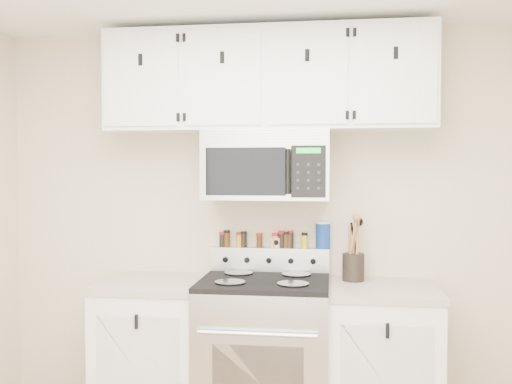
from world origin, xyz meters
TOP-DOWN VIEW (x-y plane):
  - back_wall at (0.00, 1.75)m, footprint 3.50×0.01m
  - range at (0.00, 1.43)m, footprint 0.76×0.65m
  - base_cabinet_left at (-0.69, 1.45)m, footprint 0.64×0.62m
  - base_cabinet_right at (0.69, 1.45)m, footprint 0.64×0.62m
  - microwave at (0.00, 1.55)m, footprint 0.76×0.44m
  - upper_cabinets at (-0.00, 1.58)m, footprint 2.00×0.35m
  - utensil_crock at (0.53, 1.60)m, footprint 0.13×0.13m
  - kitchen_timer at (0.05, 1.71)m, footprint 0.07×0.06m
  - salt_canister at (0.34, 1.71)m, footprint 0.09×0.09m
  - spice_jar_0 at (-0.31, 1.71)m, footprint 0.04×0.04m
  - spice_jar_1 at (-0.28, 1.71)m, footprint 0.04×0.04m
  - spice_jar_2 at (-0.20, 1.71)m, footprint 0.04×0.04m
  - spice_jar_3 at (-0.17, 1.71)m, footprint 0.04×0.04m
  - spice_jar_4 at (-0.07, 1.71)m, footprint 0.04×0.04m
  - spice_jar_5 at (0.04, 1.71)m, footprint 0.04×0.04m
  - spice_jar_6 at (0.08, 1.71)m, footprint 0.04×0.04m
  - spice_jar_7 at (0.11, 1.71)m, footprint 0.04×0.04m
  - spice_jar_8 at (0.13, 1.71)m, footprint 0.04×0.04m
  - spice_jar_9 at (0.13, 1.71)m, footprint 0.04×0.04m
  - spice_jar_10 at (0.22, 1.71)m, footprint 0.04×0.04m

SIDE VIEW (x-z plane):
  - base_cabinet_left at x=-0.69m, z-range 0.00..0.92m
  - base_cabinet_right at x=0.69m, z-range 0.00..0.92m
  - range at x=0.00m, z-range -0.06..1.04m
  - utensil_crock at x=0.53m, z-range 0.82..1.21m
  - kitchen_timer at x=0.05m, z-range 1.10..1.16m
  - spice_jar_4 at x=-0.07m, z-range 1.10..1.19m
  - spice_jar_5 at x=0.04m, z-range 1.10..1.19m
  - spice_jar_2 at x=-0.20m, z-range 1.10..1.20m
  - spice_jar_0 at x=-0.31m, z-range 1.10..1.20m
  - spice_jar_10 at x=0.22m, z-range 1.10..1.20m
  - spice_jar_3 at x=-0.17m, z-range 1.10..1.20m
  - spice_jar_7 at x=0.11m, z-range 1.10..1.20m
  - spice_jar_8 at x=0.13m, z-range 1.10..1.20m
  - spice_jar_1 at x=-0.28m, z-range 1.10..1.21m
  - spice_jar_6 at x=0.08m, z-range 1.10..1.21m
  - spice_jar_9 at x=0.13m, z-range 1.10..1.21m
  - salt_canister at x=0.34m, z-range 1.10..1.27m
  - back_wall at x=0.00m, z-range 0.00..2.50m
  - microwave at x=0.00m, z-range 1.42..1.84m
  - upper_cabinets at x=0.00m, z-range 1.84..2.46m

